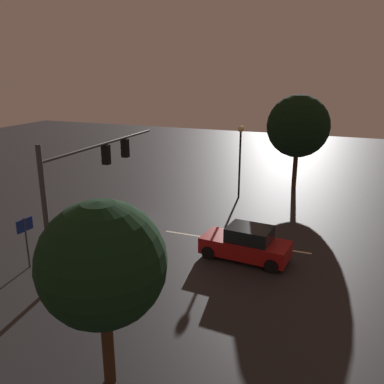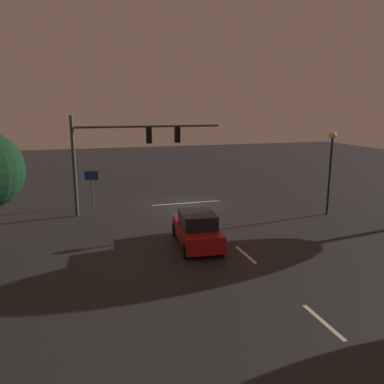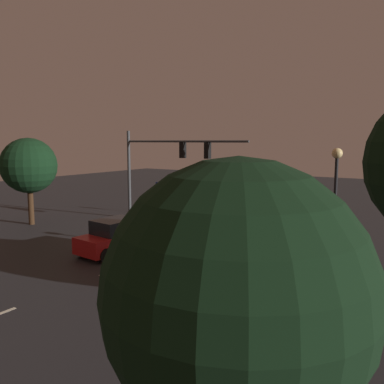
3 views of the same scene
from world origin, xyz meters
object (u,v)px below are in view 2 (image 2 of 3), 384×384
at_px(car_approaching, 197,229).
at_px(street_lamp_left_kerb, 331,157).
at_px(traffic_signal_assembly, 125,145).
at_px(route_sign, 92,180).

bearing_deg(car_approaching, street_lamp_left_kerb, -162.83).
height_order(traffic_signal_assembly, car_approaching, traffic_signal_assembly).
xyz_separation_m(street_lamp_left_kerb, route_sign, (14.23, -6.39, -1.85)).
bearing_deg(route_sign, street_lamp_left_kerb, 155.82).
xyz_separation_m(car_approaching, route_sign, (4.62, -9.36, 1.00)).
bearing_deg(route_sign, traffic_signal_assembly, 133.18).
relative_size(traffic_signal_assembly, route_sign, 3.80).
bearing_deg(street_lamp_left_kerb, route_sign, -24.18).
height_order(street_lamp_left_kerb, route_sign, street_lamp_left_kerb).
bearing_deg(street_lamp_left_kerb, traffic_signal_assembly, -18.87).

